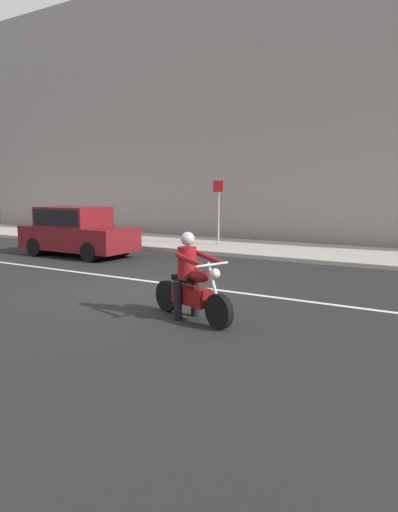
# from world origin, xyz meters

# --- Properties ---
(ground_plane) EXTENTS (80.00, 80.00, 0.00)m
(ground_plane) POSITION_xyz_m (0.00, 0.00, 0.00)
(ground_plane) COLOR black
(sidewalk_slab) EXTENTS (40.00, 4.40, 0.14)m
(sidewalk_slab) POSITION_xyz_m (0.00, 8.00, 0.07)
(sidewalk_slab) COLOR #A8A399
(sidewalk_slab) RESTS_ON ground_plane
(building_facade) EXTENTS (40.00, 1.40, 12.32)m
(building_facade) POSITION_xyz_m (0.00, 11.40, 6.16)
(building_facade) COLOR gray
(building_facade) RESTS_ON ground_plane
(lane_marking_stripe) EXTENTS (18.00, 0.14, 0.01)m
(lane_marking_stripe) POSITION_xyz_m (-0.12, 0.90, 0.00)
(lane_marking_stripe) COLOR silver
(lane_marking_stripe) RESTS_ON ground_plane
(motorcycle_with_rider_crimson) EXTENTS (2.02, 0.93, 1.58)m
(motorcycle_with_rider_crimson) POSITION_xyz_m (2.40, -1.50, 0.65)
(motorcycle_with_rider_crimson) COLOR black
(motorcycle_with_rider_crimson) RESTS_ON ground_plane
(parked_sedan_maroon) EXTENTS (4.21, 1.82, 1.72)m
(parked_sedan_maroon) POSITION_xyz_m (-5.37, 3.25, 0.88)
(parked_sedan_maroon) COLOR maroon
(parked_sedan_maroon) RESTS_ON ground_plane
(street_sign_post) EXTENTS (0.44, 0.08, 2.55)m
(street_sign_post) POSITION_xyz_m (-2.17, 7.70, 1.69)
(street_sign_post) COLOR gray
(street_sign_post) RESTS_ON sidewalk_slab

